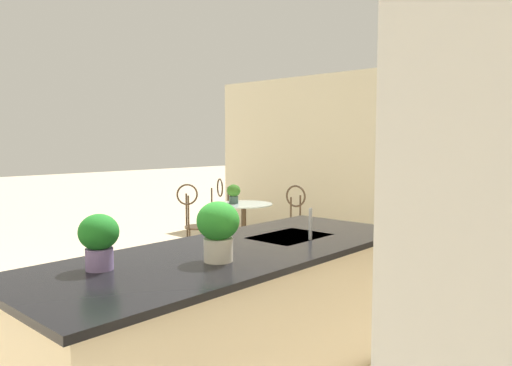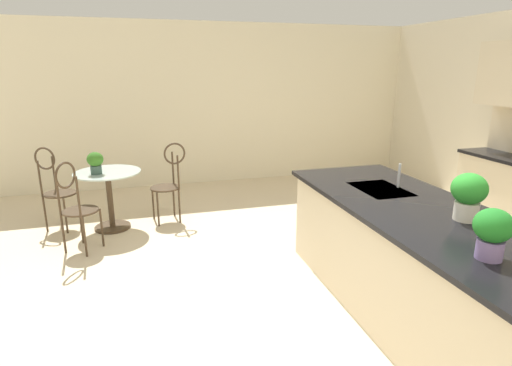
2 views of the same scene
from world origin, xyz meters
name	(u,v)px [view 1 (image 1 of 2)]	position (x,y,z in m)	size (l,w,h in m)	color
ground_plane	(188,338)	(0.00, 0.00, 0.00)	(40.00, 40.00, 0.00)	beige
wall_left_window	(416,159)	(-4.26, 0.00, 1.35)	(0.12, 7.80, 2.70)	beige
kitchen_island	(237,318)	(0.30, 0.85, 0.46)	(2.80, 1.06, 0.92)	beige
bistro_table	(244,225)	(-2.34, -1.62, 0.45)	(0.80, 0.80, 0.74)	#3D2D1E
chair_near_window	(289,221)	(-2.42, -0.88, 0.57)	(0.44, 0.51, 1.04)	#3D2D1E
chair_by_island	(194,219)	(-1.71, -1.92, 0.57)	(0.53, 0.53, 1.04)	#3D2D1E
chair_toward_desk	(222,210)	(-2.53, -2.26, 0.57)	(0.51, 0.52, 1.04)	#3D2D1E
sink_faucet	(310,224)	(-0.25, 1.03, 1.03)	(0.02, 0.02, 0.22)	#B2B5BA
potted_plant_on_table	(234,193)	(-2.26, -1.73, 0.89)	(0.19, 0.19, 0.27)	#385147
potted_plant_counter_far	(99,238)	(1.15, 0.67, 1.09)	(0.21, 0.21, 0.30)	#7A669E
potted_plant_counter_near	(218,227)	(0.60, 1.00, 1.12)	(0.24, 0.24, 0.34)	beige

